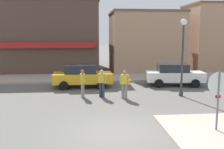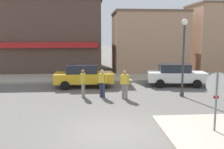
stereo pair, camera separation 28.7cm
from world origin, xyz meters
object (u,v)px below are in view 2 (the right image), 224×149
object	(u,v)px
parked_car_nearest	(83,76)
stop_sign	(216,94)
lamp_post	(184,46)
pedestrian_crossing_far	(83,82)
pedestrian_crossing_near	(102,82)
parked_car_second	(176,74)
pedestrian_kerb_side	(125,84)

from	to	relation	value
parked_car_nearest	stop_sign	bearing A→B (deg)	-61.32
lamp_post	pedestrian_crossing_far	bearing A→B (deg)	177.60
parked_car_nearest	pedestrian_crossing_near	xyz separation A→B (m)	(1.17, -3.04, 0.06)
parked_car_nearest	parked_car_second	size ratio (longest dim) A/B	0.97
pedestrian_kerb_side	pedestrian_crossing_far	bearing A→B (deg)	167.01
pedestrian_crossing_near	stop_sign	bearing A→B (deg)	-57.91
parked_car_nearest	pedestrian_kerb_side	world-z (taller)	pedestrian_kerb_side
stop_sign	pedestrian_crossing_near	xyz separation A→B (m)	(-3.82, 6.09, -0.65)
stop_sign	pedestrian_crossing_far	xyz separation A→B (m)	(-4.92, 6.17, -0.65)
stop_sign	parked_car_second	size ratio (longest dim) A/B	0.55
pedestrian_crossing_far	pedestrian_kerb_side	bearing A→B (deg)	-12.99
pedestrian_crossing_far	parked_car_nearest	bearing A→B (deg)	91.38
stop_sign	pedestrian_crossing_near	distance (m)	7.22
stop_sign	pedestrian_crossing_far	world-z (taller)	stop_sign
lamp_post	pedestrian_crossing_near	xyz separation A→B (m)	(-4.68, 0.16, -2.09)
parked_car_second	lamp_post	bearing A→B (deg)	-101.49
pedestrian_crossing_near	pedestrian_kerb_side	distance (m)	1.33
stop_sign	pedestrian_crossing_near	bearing A→B (deg)	122.09
stop_sign	pedestrian_crossing_near	size ratio (longest dim) A/B	1.43
pedestrian_crossing_far	pedestrian_kerb_side	world-z (taller)	same
lamp_post	parked_car_second	bearing A→B (deg)	78.51
parked_car_second	parked_car_nearest	bearing A→B (deg)	-179.84
stop_sign	lamp_post	xyz separation A→B (m)	(0.86, 5.93, 1.44)
parked_car_nearest	pedestrian_crossing_far	size ratio (longest dim) A/B	2.51
stop_sign	parked_car_nearest	xyz separation A→B (m)	(-4.99, 9.13, -0.71)
lamp_post	pedestrian_kerb_side	bearing A→B (deg)	-174.98
pedestrian_crossing_near	pedestrian_crossing_far	bearing A→B (deg)	175.74
parked_car_nearest	pedestrian_kerb_side	distance (m)	4.26
lamp_post	pedestrian_kerb_side	distance (m)	4.03
lamp_post	pedestrian_crossing_near	bearing A→B (deg)	178.04
parked_car_second	pedestrian_crossing_far	xyz separation A→B (m)	(-6.44, -2.97, 0.06)
pedestrian_crossing_near	pedestrian_crossing_far	xyz separation A→B (m)	(-1.10, 0.08, 0.00)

